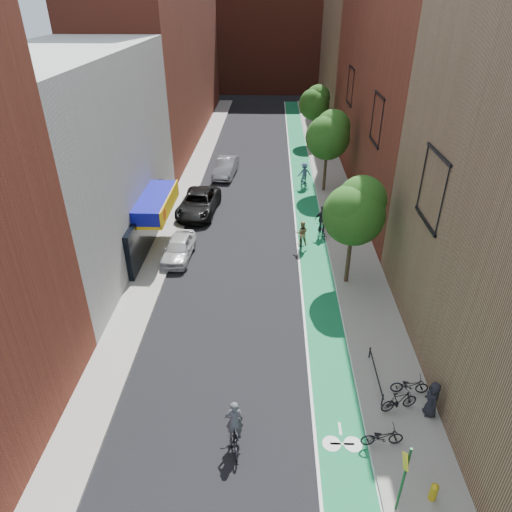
# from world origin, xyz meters

# --- Properties ---
(ground) EXTENTS (160.00, 160.00, 0.00)m
(ground) POSITION_xyz_m (0.00, 0.00, 0.00)
(ground) COLOR black
(ground) RESTS_ON ground
(bike_lane) EXTENTS (2.00, 68.00, 0.01)m
(bike_lane) POSITION_xyz_m (4.00, 26.00, 0.01)
(bike_lane) COLOR #167F58
(bike_lane) RESTS_ON ground
(sidewalk_left) EXTENTS (2.00, 68.00, 0.15)m
(sidewalk_left) POSITION_xyz_m (-6.00, 26.00, 0.07)
(sidewalk_left) COLOR gray
(sidewalk_left) RESTS_ON ground
(sidewalk_right) EXTENTS (3.00, 68.00, 0.15)m
(sidewalk_right) POSITION_xyz_m (6.50, 26.00, 0.07)
(sidewalk_right) COLOR gray
(sidewalk_right) RESTS_ON ground
(building_left_white) EXTENTS (8.00, 20.00, 12.00)m
(building_left_white) POSITION_xyz_m (-11.00, 14.00, 6.00)
(building_left_white) COLOR silver
(building_left_white) RESTS_ON ground
(building_left_far_red) EXTENTS (8.00, 36.00, 22.00)m
(building_left_far_red) POSITION_xyz_m (-11.00, 42.00, 11.00)
(building_left_far_red) COLOR maroon
(building_left_far_red) RESTS_ON ground
(building_right_mid_red) EXTENTS (8.00, 28.00, 22.00)m
(building_right_mid_red) POSITION_xyz_m (12.00, 26.00, 11.00)
(building_right_mid_red) COLOR maroon
(building_right_mid_red) RESTS_ON ground
(building_right_far_tan) EXTENTS (8.00, 20.00, 18.00)m
(building_right_far_tan) POSITION_xyz_m (12.00, 50.00, 9.00)
(building_right_far_tan) COLOR #8C6B4C
(building_right_far_tan) RESTS_ON ground
(building_far_closure) EXTENTS (30.00, 14.00, 20.00)m
(building_far_closure) POSITION_xyz_m (0.00, 72.00, 10.00)
(building_far_closure) COLOR maroon
(building_far_closure) RESTS_ON ground
(tree_near) EXTENTS (3.40, 3.36, 6.42)m
(tree_near) POSITION_xyz_m (5.65, 10.02, 4.66)
(tree_near) COLOR #332619
(tree_near) RESTS_ON ground
(tree_mid) EXTENTS (3.55, 3.53, 6.74)m
(tree_mid) POSITION_xyz_m (5.65, 24.02, 4.89)
(tree_mid) COLOR #332619
(tree_mid) RESTS_ON ground
(tree_far) EXTENTS (3.30, 3.25, 6.21)m
(tree_far) POSITION_xyz_m (5.65, 38.02, 4.50)
(tree_far) COLOR #332619
(tree_far) RESTS_ON ground
(sign_pole) EXTENTS (0.13, 0.71, 3.00)m
(sign_pole) POSITION_xyz_m (5.38, -3.50, 1.84)
(sign_pole) COLOR #194C26
(sign_pole) RESTS_ON sidewalk_right
(parked_car_white) EXTENTS (1.86, 4.20, 1.41)m
(parked_car_white) POSITION_xyz_m (-4.60, 12.57, 0.70)
(parked_car_white) COLOR silver
(parked_car_white) RESTS_ON ground
(parked_car_black) EXTENTS (3.07, 5.95, 1.60)m
(parked_car_black) POSITION_xyz_m (-4.33, 19.39, 0.80)
(parked_car_black) COLOR black
(parked_car_black) RESTS_ON ground
(parked_car_silver) EXTENTS (2.18, 4.99, 1.59)m
(parked_car_silver) POSITION_xyz_m (-3.00, 27.60, 0.80)
(parked_car_silver) COLOR gray
(parked_car_silver) RESTS_ON ground
(cyclist_lead) EXTENTS (0.92, 1.95, 2.16)m
(cyclist_lead) POSITION_xyz_m (-0.03, -1.15, 0.72)
(cyclist_lead) COLOR black
(cyclist_lead) RESTS_ON ground
(cyclist_lane_near) EXTENTS (0.83, 1.55, 2.00)m
(cyclist_lane_near) POSITION_xyz_m (3.20, 13.92, 0.87)
(cyclist_lane_near) COLOR black
(cyclist_lane_near) RESTS_ON ground
(cyclist_lane_mid) EXTENTS (1.17, 1.66, 2.23)m
(cyclist_lane_mid) POSITION_xyz_m (4.70, 15.85, 0.91)
(cyclist_lane_mid) COLOR black
(cyclist_lane_mid) RESTS_ON ground
(cyclist_lane_far) EXTENTS (1.31, 1.80, 2.17)m
(cyclist_lane_far) POSITION_xyz_m (3.98, 24.96, 0.98)
(cyclist_lane_far) COLOR black
(cyclist_lane_far) RESTS_ON ground
(parked_bike_near) EXTENTS (1.57, 0.56, 0.82)m
(parked_bike_near) POSITION_xyz_m (7.06, 1.54, 0.56)
(parked_bike_near) COLOR black
(parked_bike_near) RESTS_ON sidewalk_right
(parked_bike_mid) EXTENTS (1.64, 0.88, 0.95)m
(parked_bike_mid) POSITION_xyz_m (6.41, 0.62, 0.62)
(parked_bike_mid) COLOR black
(parked_bike_mid) RESTS_ON sidewalk_right
(parked_bike_far) EXTENTS (1.65, 0.72, 0.84)m
(parked_bike_far) POSITION_xyz_m (5.40, -1.05, 0.57)
(parked_bike_far) COLOR black
(parked_bike_far) RESTS_ON sidewalk_right
(pedestrian) EXTENTS (0.52, 0.80, 1.62)m
(pedestrian) POSITION_xyz_m (7.60, 0.44, 0.96)
(pedestrian) COLOR black
(pedestrian) RESTS_ON sidewalk_right
(fire_hydrant) EXTENTS (0.26, 0.26, 0.75)m
(fire_hydrant) POSITION_xyz_m (6.67, -3.12, 0.55)
(fire_hydrant) COLOR gold
(fire_hydrant) RESTS_ON sidewalk_right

